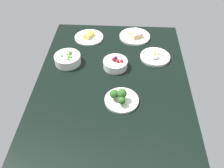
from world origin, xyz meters
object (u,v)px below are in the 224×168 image
plate_broccoli (121,98)px  plate_sandwich (135,36)px  plate_eggs (155,56)px  plate_cheese (89,37)px  bowl_peas (68,59)px  bowl_berries (115,63)px

plate_broccoli → plate_sandwich: size_ratio=0.85×
plate_sandwich → plate_eggs: plate_eggs is taller
plate_cheese → bowl_peas: size_ratio=1.23×
plate_eggs → plate_cheese: (20.08, 44.30, -0.30)cm
bowl_berries → plate_eggs: bearing=-67.7°
plate_broccoli → plate_sandwich: (60.82, -8.09, -1.01)cm
plate_broccoli → plate_cheese: 62.84cm
plate_sandwich → plate_cheese: (-2.64, 31.79, -0.38)cm
plate_cheese → plate_broccoli: bearing=-157.8°
plate_eggs → plate_sandwich: bearing=28.8°
plate_eggs → plate_cheese: bearing=65.6°
plate_cheese → plate_sandwich: bearing=-85.3°
bowl_berries → bowl_peas: (2.59, 29.31, 0.28)cm
bowl_berries → plate_broccoli: bearing=-171.9°
plate_broccoli → plate_eggs: size_ratio=0.96×
bowl_berries → plate_cheese: bowl_berries is taller
plate_broccoli → plate_sandwich: plate_broccoli is taller
plate_broccoli → plate_eggs: 43.32cm
plate_eggs → plate_broccoli: bearing=151.6°
bowl_peas → plate_sandwich: bearing=-53.9°
plate_eggs → plate_cheese: 48.64cm
plate_cheese → bowl_berries: bearing=-146.8°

